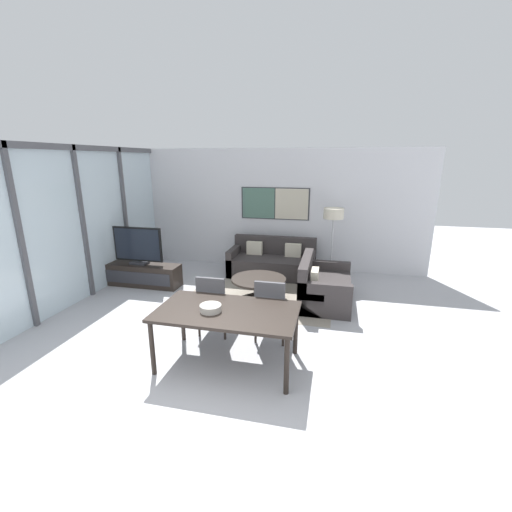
{
  "coord_description": "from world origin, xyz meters",
  "views": [
    {
      "loc": [
        1.47,
        -2.7,
        2.54
      ],
      "look_at": [
        0.19,
        2.79,
        0.95
      ],
      "focal_mm": 24.0,
      "sensor_mm": 36.0,
      "label": 1
    }
  ],
  "objects": [
    {
      "name": "dining_chair_centre",
      "position": [
        0.67,
        1.71,
        0.52
      ],
      "size": [
        0.46,
        0.46,
        0.94
      ],
      "color": "#4C4C51",
      "rests_on": "ground_plane"
    },
    {
      "name": "dining_table",
      "position": [
        0.24,
        1.01,
        0.68
      ],
      "size": [
        1.75,
        0.98,
        0.75
      ],
      "color": "black",
      "rests_on": "ground_plane"
    },
    {
      "name": "tv_console",
      "position": [
        -2.42,
        3.34,
        0.23
      ],
      "size": [
        1.7,
        0.46,
        0.46
      ],
      "color": "black",
      "rests_on": "ground_plane"
    },
    {
      "name": "sofa_side",
      "position": [
        1.3,
        3.3,
        0.27
      ],
      "size": [
        0.9,
        1.45,
        0.83
      ],
      "rotation": [
        0.0,
        0.0,
        1.57
      ],
      "color": "#383333",
      "rests_on": "ground_plane"
    },
    {
      "name": "floor_lamp",
      "position": [
        1.44,
        4.62,
        1.37
      ],
      "size": [
        0.42,
        0.42,
        1.57
      ],
      "color": "#2D2D33",
      "rests_on": "ground_plane"
    },
    {
      "name": "television",
      "position": [
        -2.42,
        3.35,
        0.84
      ],
      "size": [
        1.06,
        0.2,
        0.78
      ],
      "color": "#2D2D33",
      "rests_on": "tv_console"
    },
    {
      "name": "area_rug",
      "position": [
        0.15,
        3.2,
        0.0
      ],
      "size": [
        2.72,
        1.84,
        0.01
      ],
      "color": "gray",
      "rests_on": "ground_plane"
    },
    {
      "name": "coffee_table",
      "position": [
        0.15,
        3.2,
        0.3
      ],
      "size": [
        1.03,
        1.03,
        0.4
      ],
      "color": "black",
      "rests_on": "ground_plane"
    },
    {
      "name": "fruit_bowl",
      "position": [
        0.05,
        0.94,
        0.79
      ],
      "size": [
        0.27,
        0.27,
        0.08
      ],
      "color": "#B7B2A8",
      "rests_on": "dining_table"
    },
    {
      "name": "sofa_main",
      "position": [
        0.15,
        4.66,
        0.28
      ],
      "size": [
        1.91,
        0.9,
        0.83
      ],
      "color": "#383333",
      "rests_on": "ground_plane"
    },
    {
      "name": "ground_plane",
      "position": [
        0.0,
        0.0,
        0.0
      ],
      "size": [
        24.0,
        24.0,
        0.0
      ],
      "primitive_type": "plane",
      "color": "#B2B2B7"
    },
    {
      "name": "window_wall_left",
      "position": [
        -3.08,
        2.64,
        1.53
      ],
      "size": [
        0.07,
        5.28,
        2.8
      ],
      "color": "silver",
      "rests_on": "ground_plane"
    },
    {
      "name": "wall_back",
      "position": [
        0.0,
        5.28,
        1.4
      ],
      "size": [
        7.17,
        0.09,
        2.8
      ],
      "color": "silver",
      "rests_on": "ground_plane"
    },
    {
      "name": "dining_chair_left",
      "position": [
        -0.19,
        1.7,
        0.52
      ],
      "size": [
        0.46,
        0.46,
        0.94
      ],
      "color": "#4C4C51",
      "rests_on": "ground_plane"
    }
  ]
}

